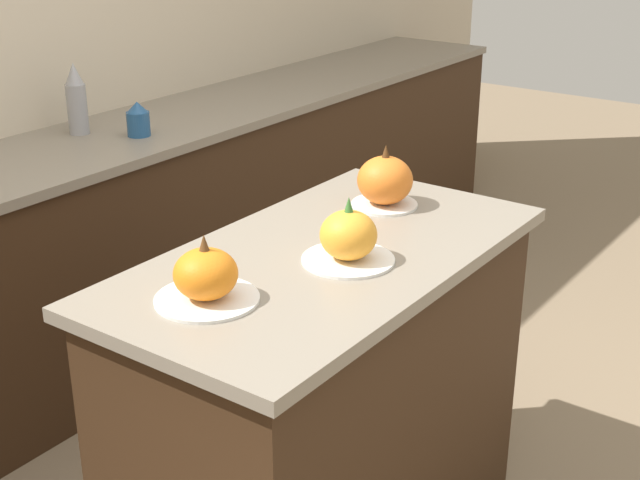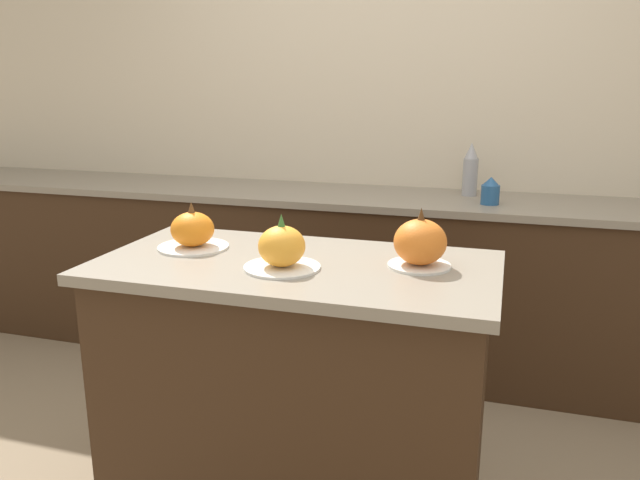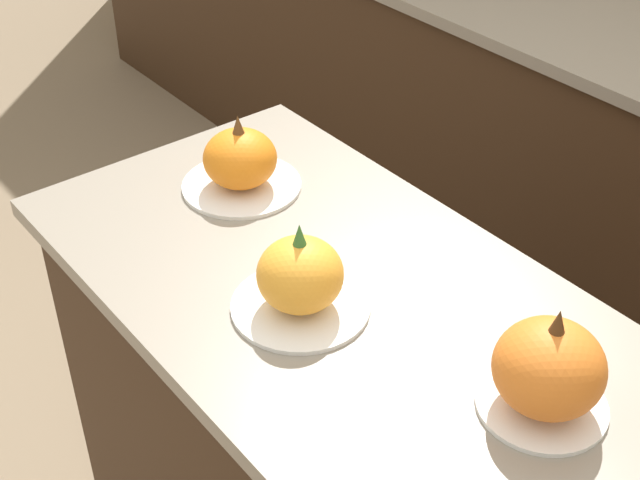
{
  "view_description": "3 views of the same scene",
  "coord_description": "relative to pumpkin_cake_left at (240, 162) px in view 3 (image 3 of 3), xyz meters",
  "views": [
    {
      "loc": [
        -1.68,
        -1.19,
        1.81
      ],
      "look_at": [
        -0.0,
        0.02,
        0.96
      ],
      "focal_mm": 50.0,
      "sensor_mm": 36.0,
      "label": 1
    },
    {
      "loc": [
        0.61,
        -1.74,
        1.48
      ],
      "look_at": [
        0.07,
        0.03,
        1.0
      ],
      "focal_mm": 35.0,
      "sensor_mm": 36.0,
      "label": 2
    },
    {
      "loc": [
        0.88,
        -0.74,
        1.88
      ],
      "look_at": [
        -0.08,
        0.01,
        1.0
      ],
      "focal_mm": 50.0,
      "sensor_mm": 36.0,
      "label": 3
    }
  ],
  "objects": [
    {
      "name": "pumpkin_cake_center",
      "position": [
        0.36,
        -0.13,
        0.0
      ],
      "size": [
        0.23,
        0.23,
        0.17
      ],
      "color": "white",
      "rests_on": "kitchen_island"
    },
    {
      "name": "pumpkin_cake_right",
      "position": [
        0.75,
        0.01,
        0.02
      ],
      "size": [
        0.19,
        0.19,
        0.18
      ],
      "color": "white",
      "rests_on": "kitchen_island"
    },
    {
      "name": "kitchen_island",
      "position": [
        0.38,
        -0.06,
        -0.52
      ],
      "size": [
        1.24,
        0.65,
        0.93
      ],
      "color": "#382314",
      "rests_on": "ground_plane"
    },
    {
      "name": "pumpkin_cake_left",
      "position": [
        0.0,
        0.0,
        0.0
      ],
      "size": [
        0.24,
        0.24,
        0.16
      ],
      "color": "white",
      "rests_on": "kitchen_island"
    }
  ]
}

